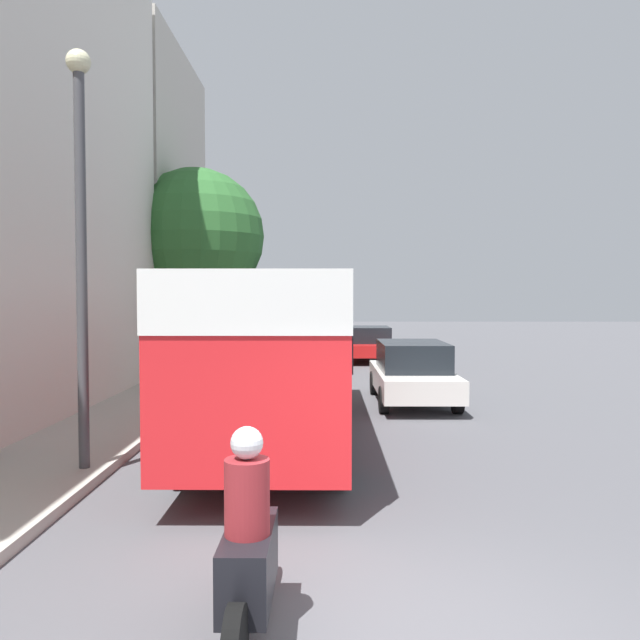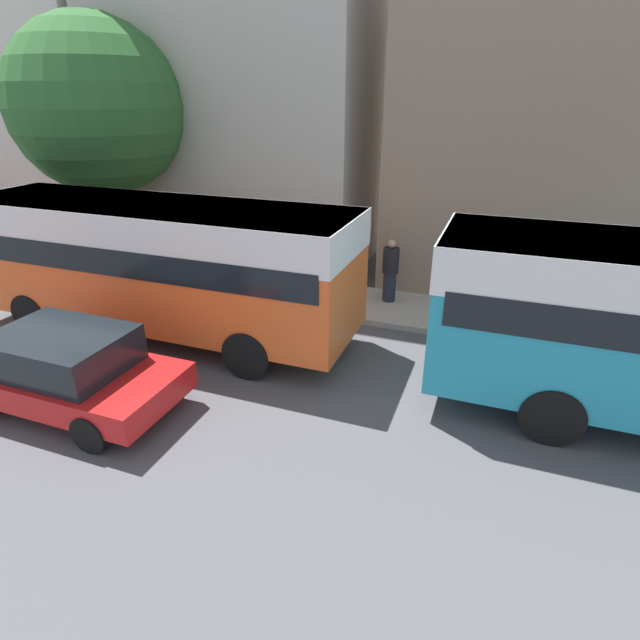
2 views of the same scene
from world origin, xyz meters
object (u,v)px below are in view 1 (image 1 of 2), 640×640
object	(u,v)px
bus_following	(294,314)
pedestrian_near_curb	(275,318)
bus_lead	(278,335)
car_crossing	(412,372)
motorcycle_behind_lead	(248,554)
pedestrian_walking_away	(229,332)
bus_third_in_line	(306,308)
car_far_curb	(369,343)
bus_rear	(309,305)

from	to	relation	value
bus_following	pedestrian_near_curb	distance (m)	23.67
bus_lead	car_crossing	xyz separation A→B (m)	(3.14, 3.90, -1.18)
motorcycle_behind_lead	car_crossing	distance (m)	11.32
car_crossing	pedestrian_walking_away	distance (m)	15.97
motorcycle_behind_lead	pedestrian_near_curb	size ratio (longest dim) A/B	1.38
bus_third_in_line	car_crossing	size ratio (longest dim) A/B	2.38
pedestrian_walking_away	pedestrian_near_curb	bearing A→B (deg)	87.83
bus_third_in_line	pedestrian_near_curb	xyz separation A→B (m)	(-2.81, 11.87, -1.03)
car_far_curb	pedestrian_near_curb	size ratio (longest dim) A/B	2.52
bus_lead	car_far_curb	world-z (taller)	bus_lead
motorcycle_behind_lead	pedestrian_walking_away	world-z (taller)	pedestrian_walking_away
motorcycle_behind_lead	car_far_curb	size ratio (longest dim) A/B	0.55
bus_lead	bus_rear	xyz separation A→B (m)	(-0.42, 37.47, -0.04)
car_crossing	car_far_curb	xyz separation A→B (m)	(-0.39, 10.13, -0.05)
bus_following	pedestrian_walking_away	bearing A→B (deg)	126.84
bus_third_in_line	car_crossing	distance (m)	21.77
bus_lead	car_far_curb	xyz separation A→B (m)	(2.76, 14.04, -1.23)
bus_third_in_line	car_far_curb	bearing A→B (deg)	-75.07
pedestrian_near_curb	bus_rear	bearing A→B (deg)	5.04
bus_lead	car_far_curb	bearing A→B (deg)	78.89
bus_following	car_crossing	world-z (taller)	bus_following
car_crossing	car_far_curb	bearing A→B (deg)	92.20
motorcycle_behind_lead	car_crossing	bearing A→B (deg)	75.47
bus_third_in_line	pedestrian_near_curb	size ratio (longest dim) A/B	6.69
pedestrian_near_curb	car_crossing	bearing A→B (deg)	-79.42
bus_third_in_line	pedestrian_near_curb	distance (m)	12.24
bus_third_in_line	bus_rear	size ratio (longest dim) A/B	1.05
car_crossing	bus_rear	bearing A→B (deg)	96.06
motorcycle_behind_lead	bus_lead	bearing A→B (deg)	92.46
bus_rear	car_far_curb	distance (m)	23.68
bus_lead	motorcycle_behind_lead	bearing A→B (deg)	-87.54
bus_rear	bus_lead	bearing A→B (deg)	-89.36
bus_following	bus_rear	world-z (taller)	bus_following
bus_lead	bus_rear	bearing A→B (deg)	90.64
motorcycle_behind_lead	pedestrian_near_curb	distance (m)	44.42
motorcycle_behind_lead	pedestrian_near_curb	world-z (taller)	pedestrian_near_curb
car_far_curb	bus_third_in_line	bearing A→B (deg)	-75.07
bus_rear	motorcycle_behind_lead	world-z (taller)	bus_rear
bus_rear	pedestrian_walking_away	bearing A→B (deg)	-100.00
bus_rear	pedestrian_near_curb	distance (m)	2.85
car_far_curb	pedestrian_near_curb	xyz separation A→B (m)	(-5.84, 23.20, 0.21)
motorcycle_behind_lead	car_crossing	xyz separation A→B (m)	(2.84, 10.96, 0.12)
bus_third_in_line	motorcycle_behind_lead	xyz separation A→B (m)	(0.57, -32.43, -1.31)
bus_following	bus_rear	xyz separation A→B (m)	(-0.02, 23.73, -0.01)
motorcycle_behind_lead	car_crossing	size ratio (longest dim) A/B	0.49
bus_lead	pedestrian_walking_away	size ratio (longest dim) A/B	5.91
car_crossing	car_far_curb	distance (m)	10.14
car_far_curb	bus_lead	bearing A→B (deg)	78.89
bus_lead	car_crossing	size ratio (longest dim) A/B	2.13
bus_lead	bus_following	world-z (taller)	bus_lead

